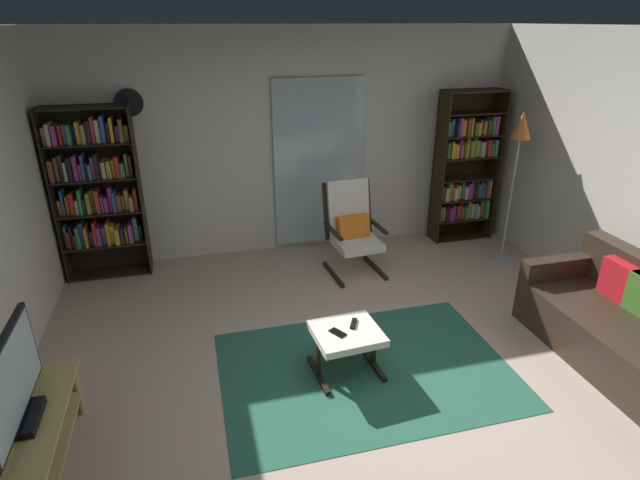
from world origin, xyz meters
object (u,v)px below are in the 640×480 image
object	(u,v)px
tv_stand	(29,441)
bookshelf_near_sofa	(465,168)
cell_phone	(338,333)
wall_clock	(129,103)
lounge_armchair	(352,226)
ottoman	(347,338)
floor_lamp_by_shelf	(520,138)
television	(13,386)
bookshelf_near_tv	(97,188)
tv_remote	(354,323)

from	to	relation	value
tv_stand	bookshelf_near_sofa	distance (m)	5.32
cell_phone	wall_clock	size ratio (longest dim) A/B	0.48
tv_stand	bookshelf_near_sofa	size ratio (longest dim) A/B	0.63
bookshelf_near_sofa	wall_clock	size ratio (longest dim) A/B	6.51
bookshelf_near_sofa	lounge_armchair	world-z (taller)	bookshelf_near_sofa
bookshelf_near_sofa	ottoman	xyz separation A→B (m)	(-2.28, -2.32, -0.60)
tv_stand	floor_lamp_by_shelf	world-z (taller)	floor_lamp_by_shelf
tv_stand	floor_lamp_by_shelf	xyz separation A→B (m)	(4.63, 2.08, 1.16)
ottoman	wall_clock	size ratio (longest dim) A/B	1.91
television	tv_stand	bearing A→B (deg)	112.58
floor_lamp_by_shelf	television	bearing A→B (deg)	-155.76
bookshelf_near_sofa	lounge_armchair	xyz separation A→B (m)	(-1.67, -0.55, -0.40)
tv_stand	bookshelf_near_tv	size ratio (longest dim) A/B	0.64
tv_remote	tv_stand	bearing A→B (deg)	-139.38
ottoman	cell_phone	distance (m)	0.11
ottoman	tv_remote	world-z (taller)	tv_remote
lounge_armchair	tv_remote	size ratio (longest dim) A/B	7.10
lounge_armchair	tv_stand	bearing A→B (deg)	-140.84
tv_stand	lounge_armchair	distance (m)	3.61
wall_clock	tv_remote	bearing A→B (deg)	-55.40
lounge_armchair	floor_lamp_by_shelf	size ratio (longest dim) A/B	0.59
wall_clock	bookshelf_near_tv	bearing A→B (deg)	-160.70
bookshelf_near_sofa	tv_remote	xyz separation A→B (m)	(-2.20, -2.25, -0.53)
lounge_armchair	cell_phone	world-z (taller)	lounge_armchair
lounge_armchair	floor_lamp_by_shelf	distance (m)	2.07
bookshelf_near_sofa	wall_clock	bearing A→B (deg)	177.06
tv_stand	lounge_armchair	world-z (taller)	lounge_armchair
bookshelf_near_tv	wall_clock	size ratio (longest dim) A/B	6.41
bookshelf_near_tv	floor_lamp_by_shelf	bearing A→B (deg)	-10.01
bookshelf_near_tv	television	bearing A→B (deg)	-92.56
ottoman	wall_clock	bearing A→B (deg)	122.69
tv_stand	bookshelf_near_tv	world-z (taller)	bookshelf_near_tv
bookshelf_near_sofa	television	bearing A→B (deg)	-147.58
television	bookshelf_near_tv	distance (m)	2.90
lounge_armchair	floor_lamp_by_shelf	xyz separation A→B (m)	(1.84, -0.20, 0.92)
tv_stand	bookshelf_near_sofa	xyz separation A→B (m)	(4.46, 2.83, 0.63)
tv_stand	cell_phone	bearing A→B (deg)	13.04
television	lounge_armchair	size ratio (longest dim) A/B	0.89
bookshelf_near_tv	lounge_armchair	distance (m)	2.77
television	tv_remote	world-z (taller)	television
bookshelf_near_sofa	wall_clock	distance (m)	4.01
lounge_armchair	wall_clock	distance (m)	2.70
bookshelf_near_sofa	tv_remote	world-z (taller)	bookshelf_near_sofa
ottoman	floor_lamp_by_shelf	size ratio (longest dim) A/B	0.32
ottoman	floor_lamp_by_shelf	distance (m)	3.13
bookshelf_near_tv	wall_clock	bearing A→B (deg)	19.30
bookshelf_near_sofa	cell_phone	bearing A→B (deg)	-135.28
ottoman	cell_phone	world-z (taller)	cell_phone
wall_clock	lounge_armchair	bearing A→B (deg)	-18.61
bookshelf_near_tv	floor_lamp_by_shelf	xyz separation A→B (m)	(4.50, -0.79, 0.45)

